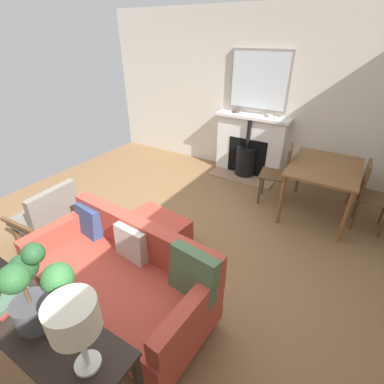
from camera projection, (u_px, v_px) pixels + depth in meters
ground_plane at (144, 244)px, 3.50m from camera, size 5.61×5.40×0.01m
wall_left at (241, 95)px, 4.90m from camera, size 0.12×5.40×2.72m
fireplace at (249, 149)px, 5.03m from camera, size 0.62×1.29×1.08m
mirror_over_mantel at (259, 81)px, 4.56m from camera, size 0.04×1.02×0.95m
mantel_bowl_near at (236, 111)px, 4.89m from camera, size 0.13×0.13×0.05m
mantel_bowl_far at (269, 115)px, 4.62m from camera, size 0.12×0.12×0.05m
sofa at (122, 278)px, 2.53m from camera, size 0.95×1.80×0.86m
ottoman at (152, 232)px, 3.34m from camera, size 0.74×0.82×0.37m
armchair_accent at (48, 213)px, 3.26m from camera, size 0.71×0.62×0.82m
console_table at (28, 322)px, 1.80m from camera, size 0.39×1.60×0.77m
table_lamp_far_end at (74, 320)px, 1.30m from camera, size 0.25×0.25×0.48m
potted_plant at (30, 287)px, 1.54m from camera, size 0.42×0.42×0.63m
book_stack at (8, 301)px, 1.80m from camera, size 0.26×0.18×0.05m
dining_table at (324, 172)px, 3.77m from camera, size 1.15×0.88×0.75m
dining_chair_near_fireplace at (281, 170)px, 4.10m from camera, size 0.45×0.45×0.92m
dining_chair_by_back_wall at (369, 191)px, 3.57m from camera, size 0.41×0.41×0.91m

